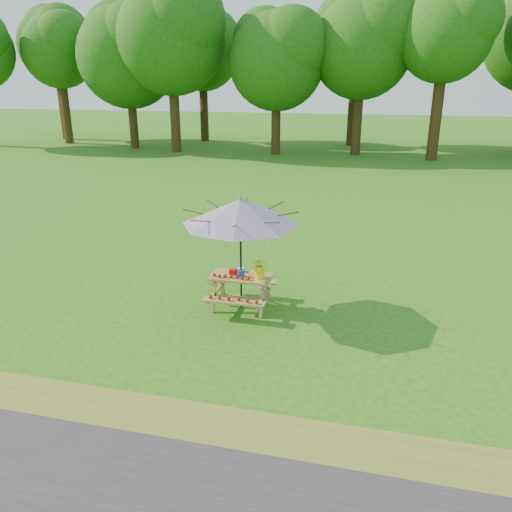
# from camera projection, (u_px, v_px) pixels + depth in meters

# --- Properties ---
(ground) EXTENTS (120.00, 120.00, 0.00)m
(ground) POSITION_uv_depth(u_px,v_px,m) (250.00, 331.00, 8.96)
(ground) COLOR #206B14
(ground) RESTS_ON ground
(drygrass_strip) EXTENTS (120.00, 1.20, 0.01)m
(drygrass_strip) POSITION_uv_depth(u_px,v_px,m) (195.00, 432.00, 6.40)
(drygrass_strip) COLOR #95983D
(drygrass_strip) RESTS_ON ground
(treeline) EXTENTS (60.00, 12.00, 16.00)m
(treeline) POSITION_uv_depth(u_px,v_px,m) (353.00, 4.00, 26.41)
(treeline) COLOR #1F520E
(treeline) RESTS_ON ground
(picnic_table) EXTENTS (1.20, 1.32, 0.67)m
(picnic_table) POSITION_uv_depth(u_px,v_px,m) (241.00, 292.00, 9.79)
(picnic_table) COLOR #A07F48
(picnic_table) RESTS_ON ground
(patio_umbrella) EXTENTS (2.51, 2.51, 2.25)m
(patio_umbrella) POSITION_uv_depth(u_px,v_px,m) (240.00, 212.00, 9.25)
(patio_umbrella) COLOR black
(patio_umbrella) RESTS_ON ground
(produce_bins) EXTENTS (0.32, 0.39, 0.13)m
(produce_bins) POSITION_uv_depth(u_px,v_px,m) (238.00, 272.00, 9.72)
(produce_bins) COLOR red
(produce_bins) RESTS_ON picnic_table
(tomatoes_row) EXTENTS (0.77, 0.13, 0.07)m
(tomatoes_row) POSITION_uv_depth(u_px,v_px,m) (231.00, 277.00, 9.53)
(tomatoes_row) COLOR red
(tomatoes_row) RESTS_ON picnic_table
(flower_bucket) EXTENTS (0.30, 0.28, 0.41)m
(flower_bucket) POSITION_uv_depth(u_px,v_px,m) (260.00, 267.00, 9.49)
(flower_bucket) COLOR yellow
(flower_bucket) RESTS_ON picnic_table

